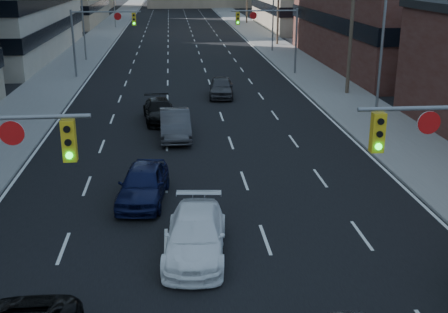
% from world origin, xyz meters
% --- Properties ---
extents(road_surface, '(18.00, 300.00, 0.02)m').
position_xyz_m(road_surface, '(0.00, 130.00, 0.01)').
color(road_surface, black).
rests_on(road_surface, ground).
extents(sidewalk_left, '(5.00, 300.00, 0.15)m').
position_xyz_m(sidewalk_left, '(-11.50, 130.00, 0.07)').
color(sidewalk_left, slate).
rests_on(sidewalk_left, ground).
extents(sidewalk_right, '(5.00, 300.00, 0.15)m').
position_xyz_m(sidewalk_right, '(11.50, 130.00, 0.07)').
color(sidewalk_right, slate).
rests_on(sidewalk_right, ground).
extents(storefront_right_mid, '(20.00, 30.00, 9.00)m').
position_xyz_m(storefront_right_mid, '(24.00, 50.00, 4.50)').
color(storefront_right_mid, '#472119').
rests_on(storefront_right_mid, ground).
extents(signal_far_left, '(6.09, 0.33, 6.00)m').
position_xyz_m(signal_far_left, '(-7.68, 45.00, 4.30)').
color(signal_far_left, slate).
rests_on(signal_far_left, ground).
extents(signal_far_right, '(6.09, 0.33, 6.00)m').
position_xyz_m(signal_far_right, '(7.68, 45.00, 4.30)').
color(signal_far_right, slate).
rests_on(signal_far_right, ground).
extents(utility_pole_block, '(2.20, 0.28, 11.00)m').
position_xyz_m(utility_pole_block, '(12.20, 36.00, 5.78)').
color(utility_pole_block, '#4C3D2D').
rests_on(utility_pole_block, ground).
extents(streetlight_left_mid, '(2.03, 0.22, 9.00)m').
position_xyz_m(streetlight_left_mid, '(-10.34, 55.00, 5.05)').
color(streetlight_left_mid, slate).
rests_on(streetlight_left_mid, ground).
extents(streetlight_right_near, '(2.03, 0.22, 9.00)m').
position_xyz_m(streetlight_right_near, '(10.34, 25.00, 5.05)').
color(streetlight_right_near, slate).
rests_on(streetlight_right_near, ground).
extents(streetlight_right_far, '(2.03, 0.22, 9.00)m').
position_xyz_m(streetlight_right_far, '(10.34, 60.00, 5.05)').
color(streetlight_right_far, slate).
rests_on(streetlight_right_far, ground).
extents(white_van, '(2.52, 5.16, 1.44)m').
position_xyz_m(white_van, '(-0.76, 11.17, 0.72)').
color(white_van, white).
rests_on(white_van, ground).
extents(sedan_blue, '(2.37, 4.81, 1.58)m').
position_xyz_m(sedan_blue, '(-2.75, 16.06, 0.79)').
color(sedan_blue, '#0D1336').
rests_on(sedan_blue, ground).
extents(sedan_grey_center, '(1.83, 4.94, 1.61)m').
position_xyz_m(sedan_grey_center, '(-1.31, 25.38, 0.81)').
color(sedan_grey_center, '#373639').
rests_on(sedan_grey_center, ground).
extents(sedan_black_far, '(2.42, 4.93, 1.38)m').
position_xyz_m(sedan_black_far, '(-2.28, 29.24, 0.69)').
color(sedan_black_far, black).
rests_on(sedan_black_far, ground).
extents(sedan_grey_right, '(2.17, 4.62, 1.53)m').
position_xyz_m(sedan_grey_right, '(2.33, 36.13, 0.76)').
color(sedan_grey_right, '#363639').
rests_on(sedan_grey_right, ground).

